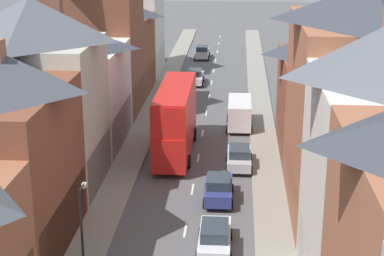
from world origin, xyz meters
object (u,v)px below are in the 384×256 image
at_px(car_parked_right_b, 219,188).
at_px(delivery_van, 240,112).
at_px(car_near_blue, 202,52).
at_px(car_parked_left_a, 239,157).
at_px(street_lamp, 83,232).
at_px(car_mid_black, 215,237).
at_px(double_decker_bus_lead, 175,119).
at_px(car_parked_right_a, 195,77).

bearing_deg(car_parked_right_b, delivery_van, 85.23).
xyz_separation_m(car_near_blue, delivery_van, (4.90, -29.13, 0.50)).
height_order(car_parked_left_a, street_lamp, street_lamp).
xyz_separation_m(car_mid_black, delivery_van, (1.30, 22.21, 0.53)).
xyz_separation_m(car_parked_right_b, street_lamp, (-6.05, -11.25, 2.39)).
bearing_deg(street_lamp, double_decker_bus_lead, 82.97).
bearing_deg(double_decker_bus_lead, car_parked_right_b, -67.14).
distance_m(car_parked_left_a, delivery_van, 9.65).
height_order(car_near_blue, car_parked_right_a, car_near_blue).
height_order(car_mid_black, delivery_van, delivery_van).
height_order(delivery_van, street_lamp, street_lamp).
bearing_deg(car_parked_right_a, delivery_van, -72.20).
relative_size(double_decker_bus_lead, street_lamp, 1.96).
height_order(car_mid_black, car_parked_right_b, car_parked_right_b).
bearing_deg(car_parked_right_a, double_decker_bus_lead, -90.02).
distance_m(double_decker_bus_lead, car_parked_right_a, 22.37).
bearing_deg(car_parked_right_b, double_decker_bus_lead, 112.86).
bearing_deg(car_parked_left_a, street_lamp, -113.14).
relative_size(car_parked_right_a, delivery_van, 0.83).
distance_m(car_near_blue, car_mid_black, 51.47).
bearing_deg(car_mid_black, car_parked_right_b, 90.00).
height_order(double_decker_bus_lead, car_parked_right_a, double_decker_bus_lead).
relative_size(double_decker_bus_lead, car_mid_black, 2.43).
bearing_deg(car_parked_right_b, car_mid_black, -90.00).
xyz_separation_m(car_parked_left_a, car_parked_right_b, (-1.30, -5.95, 0.04)).
xyz_separation_m(car_parked_right_b, delivery_van, (1.30, 15.58, 0.49)).
height_order(car_mid_black, street_lamp, street_lamp).
relative_size(double_decker_bus_lead, car_parked_right_a, 2.50).
bearing_deg(car_near_blue, car_parked_left_a, -82.80).
bearing_deg(car_parked_right_a, car_mid_black, -84.51).
bearing_deg(double_decker_bus_lead, car_mid_black, -76.63).
distance_m(car_parked_right_a, street_lamp, 42.23).
height_order(double_decker_bus_lead, car_near_blue, double_decker_bus_lead).
distance_m(car_near_blue, car_parked_right_a, 13.87).
distance_m(car_near_blue, car_parked_left_a, 39.07).
relative_size(car_parked_right_a, street_lamp, 0.79).
xyz_separation_m(car_mid_black, car_parked_right_b, (0.00, 6.63, 0.04)).
relative_size(car_parked_left_a, car_parked_right_a, 0.98).
bearing_deg(delivery_van, double_decker_bus_lead, -124.96).
xyz_separation_m(car_near_blue, car_parked_right_b, (3.60, -44.71, 0.01)).
relative_size(car_near_blue, car_parked_right_b, 1.02).
height_order(car_parked_right_a, car_parked_right_b, car_parked_right_b).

